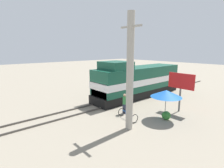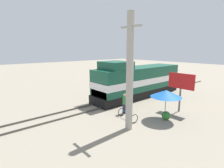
{
  "view_description": "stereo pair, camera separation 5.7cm",
  "coord_description": "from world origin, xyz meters",
  "px_view_note": "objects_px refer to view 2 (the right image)",
  "views": [
    {
      "loc": [
        13.56,
        -11.08,
        5.68
      ],
      "look_at": [
        1.2,
        -0.46,
        2.38
      ],
      "focal_mm": 28.0,
      "sensor_mm": 36.0,
      "label": 1
    },
    {
      "loc": [
        13.6,
        -11.04,
        5.68
      ],
      "look_at": [
        1.2,
        -0.46,
        2.38
      ],
      "focal_mm": 28.0,
      "sensor_mm": 36.0,
      "label": 2
    }
  ],
  "objects_px": {
    "vendor_umbrella": "(166,94)",
    "person_bystander": "(124,103)",
    "locomotive": "(137,81)",
    "bicycle": "(128,115)",
    "billboard_sign": "(181,83)",
    "utility_pole": "(130,73)"
  },
  "relations": [
    {
      "from": "locomotive",
      "to": "billboard_sign",
      "type": "xyz_separation_m",
      "value": [
        5.96,
        -0.92,
        0.76
      ]
    },
    {
      "from": "locomotive",
      "to": "bicycle",
      "type": "distance_m",
      "value": 7.37
    },
    {
      "from": "locomotive",
      "to": "bicycle",
      "type": "xyz_separation_m",
      "value": [
        4.19,
        -5.87,
        -1.54
      ]
    },
    {
      "from": "locomotive",
      "to": "person_bystander",
      "type": "relative_size",
      "value": 7.01
    },
    {
      "from": "vendor_umbrella",
      "to": "person_bystander",
      "type": "bearing_deg",
      "value": -152.9
    },
    {
      "from": "person_bystander",
      "to": "bicycle",
      "type": "bearing_deg",
      "value": -33.25
    },
    {
      "from": "locomotive",
      "to": "person_bystander",
      "type": "bearing_deg",
      "value": -59.2
    },
    {
      "from": "billboard_sign",
      "to": "bicycle",
      "type": "xyz_separation_m",
      "value": [
        -1.77,
        -4.95,
        -2.3
      ]
    },
    {
      "from": "billboard_sign",
      "to": "bicycle",
      "type": "bearing_deg",
      "value": -109.72
    },
    {
      "from": "billboard_sign",
      "to": "bicycle",
      "type": "distance_m",
      "value": 5.74
    },
    {
      "from": "locomotive",
      "to": "person_bystander",
      "type": "height_order",
      "value": "locomotive"
    },
    {
      "from": "bicycle",
      "to": "vendor_umbrella",
      "type": "bearing_deg",
      "value": 148.88
    },
    {
      "from": "vendor_umbrella",
      "to": "bicycle",
      "type": "relative_size",
      "value": 1.32
    },
    {
      "from": "locomotive",
      "to": "utility_pole",
      "type": "height_order",
      "value": "utility_pole"
    },
    {
      "from": "locomotive",
      "to": "billboard_sign",
      "type": "height_order",
      "value": "locomotive"
    },
    {
      "from": "bicycle",
      "to": "locomotive",
      "type": "bearing_deg",
      "value": -135.4
    },
    {
      "from": "vendor_umbrella",
      "to": "bicycle",
      "type": "xyz_separation_m",
      "value": [
        -1.97,
        -2.33,
        -1.8
      ]
    },
    {
      "from": "vendor_umbrella",
      "to": "person_bystander",
      "type": "relative_size",
      "value": 1.36
    },
    {
      "from": "person_bystander",
      "to": "locomotive",
      "type": "bearing_deg",
      "value": 120.8
    },
    {
      "from": "billboard_sign",
      "to": "person_bystander",
      "type": "height_order",
      "value": "billboard_sign"
    },
    {
      "from": "utility_pole",
      "to": "person_bystander",
      "type": "height_order",
      "value": "utility_pole"
    },
    {
      "from": "vendor_umbrella",
      "to": "person_bystander",
      "type": "distance_m",
      "value": 3.67
    }
  ]
}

